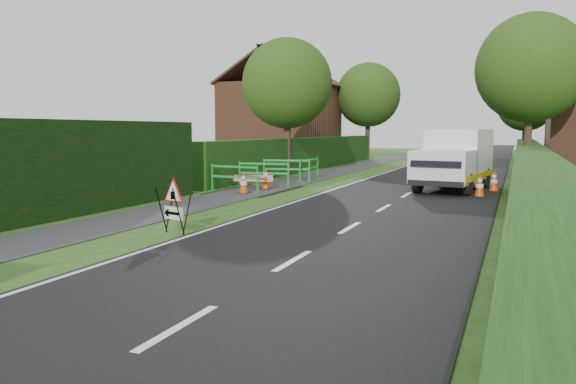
# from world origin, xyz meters

# --- Properties ---
(ground) EXTENTS (120.00, 120.00, 0.00)m
(ground) POSITION_xyz_m (0.00, 0.00, 0.00)
(ground) COLOR #244914
(ground) RESTS_ON ground
(road_surface) EXTENTS (6.00, 90.00, 0.02)m
(road_surface) POSITION_xyz_m (2.50, 35.00, 0.00)
(road_surface) COLOR black
(road_surface) RESTS_ON ground
(footpath) EXTENTS (2.00, 90.00, 0.02)m
(footpath) POSITION_xyz_m (-3.00, 35.00, 0.01)
(footpath) COLOR #2D2D30
(footpath) RESTS_ON ground
(hedge_west_far) EXTENTS (1.00, 24.00, 1.80)m
(hedge_west_far) POSITION_xyz_m (-5.00, 22.00, 0.00)
(hedge_west_far) COLOR #14380F
(hedge_west_far) RESTS_ON ground
(hedge_east) EXTENTS (1.20, 50.00, 1.50)m
(hedge_east) POSITION_xyz_m (6.50, 16.00, 0.00)
(hedge_east) COLOR #14380F
(hedge_east) RESTS_ON ground
(house_west) EXTENTS (7.50, 7.40, 7.88)m
(house_west) POSITION_xyz_m (-10.00, 30.00, 2.90)
(house_west) COLOR brown
(house_west) RESTS_ON ground
(tree_nw) EXTENTS (4.40, 4.40, 6.70)m
(tree_nw) POSITION_xyz_m (-4.60, 18.00, 4.48)
(tree_nw) COLOR #2D2116
(tree_nw) RESTS_ON ground
(tree_ne) EXTENTS (5.20, 5.20, 7.79)m
(tree_ne) POSITION_xyz_m (6.40, 22.00, 5.17)
(tree_ne) COLOR #2D2116
(tree_ne) RESTS_ON ground
(tree_fw) EXTENTS (4.80, 4.80, 7.24)m
(tree_fw) POSITION_xyz_m (-4.60, 34.00, 4.83)
(tree_fw) COLOR #2D2116
(tree_fw) RESTS_ON ground
(tree_fe) EXTENTS (4.20, 4.20, 6.33)m
(tree_fe) POSITION_xyz_m (6.40, 38.00, 4.22)
(tree_fe) COLOR #2D2116
(tree_fe) RESTS_ON ground
(triangle_sign) EXTENTS (0.86, 0.86, 1.03)m
(triangle_sign) POSITION_xyz_m (-0.83, 2.38, 0.71)
(triangle_sign) COLOR black
(triangle_sign) RESTS_ON ground
(works_van) EXTENTS (2.57, 5.16, 2.26)m
(works_van) POSITION_xyz_m (3.82, 13.94, 1.20)
(works_van) COLOR silver
(works_van) RESTS_ON ground
(traffic_cone_0) EXTENTS (0.38, 0.38, 0.79)m
(traffic_cone_0) POSITION_xyz_m (4.85, 11.95, 0.39)
(traffic_cone_0) COLOR black
(traffic_cone_0) RESTS_ON ground
(traffic_cone_1) EXTENTS (0.38, 0.38, 0.79)m
(traffic_cone_1) POSITION_xyz_m (5.22, 13.91, 0.39)
(traffic_cone_1) COLOR black
(traffic_cone_1) RESTS_ON ground
(traffic_cone_2) EXTENTS (0.38, 0.38, 0.79)m
(traffic_cone_2) POSITION_xyz_m (4.68, 15.74, 0.39)
(traffic_cone_2) COLOR black
(traffic_cone_2) RESTS_ON ground
(traffic_cone_3) EXTENTS (0.38, 0.38, 0.79)m
(traffic_cone_3) POSITION_xyz_m (-2.92, 9.89, 0.39)
(traffic_cone_3) COLOR black
(traffic_cone_3) RESTS_ON ground
(traffic_cone_4) EXTENTS (0.38, 0.38, 0.79)m
(traffic_cone_4) POSITION_xyz_m (-2.79, 11.48, 0.39)
(traffic_cone_4) COLOR black
(traffic_cone_4) RESTS_ON ground
(ped_barrier_0) EXTENTS (2.09, 0.64, 1.00)m
(ped_barrier_0) POSITION_xyz_m (-3.43, 10.14, 0.63)
(ped_barrier_0) COLOR #1A9430
(ped_barrier_0) RESTS_ON ground
(ped_barrier_1) EXTENTS (2.09, 0.59, 1.00)m
(ped_barrier_1) POSITION_xyz_m (-3.21, 12.21, 0.63)
(ped_barrier_1) COLOR #1A9430
(ped_barrier_1) RESTS_ON ground
(ped_barrier_2) EXTENTS (2.09, 0.72, 1.00)m
(ped_barrier_2) POSITION_xyz_m (-3.26, 14.65, 0.63)
(ped_barrier_2) COLOR #1A9430
(ped_barrier_2) RESTS_ON ground
(ped_barrier_3) EXTENTS (0.45, 2.07, 1.00)m
(ped_barrier_3) POSITION_xyz_m (-2.55, 15.58, 0.63)
(ped_barrier_3) COLOR #1A9430
(ped_barrier_3) RESTS_ON ground
(redwhite_plank) EXTENTS (1.48, 0.34, 0.25)m
(redwhite_plank) POSITION_xyz_m (-3.09, 11.02, 0.00)
(redwhite_plank) COLOR red
(redwhite_plank) RESTS_ON ground
(hatchback_car) EXTENTS (1.36, 3.37, 1.15)m
(hatchback_car) POSITION_xyz_m (1.78, 27.32, 0.57)
(hatchback_car) COLOR white
(hatchback_car) RESTS_ON ground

